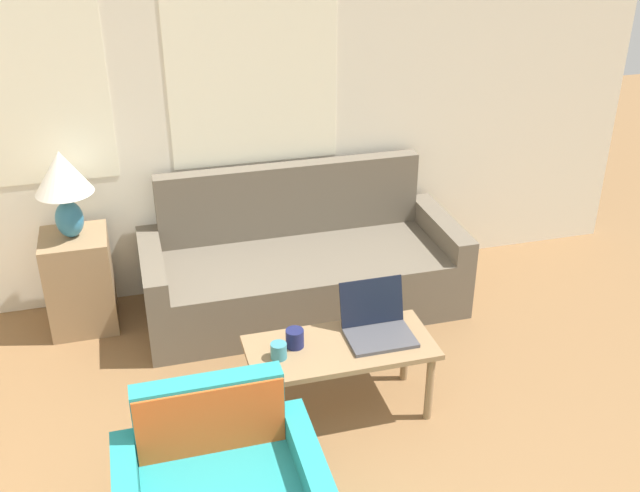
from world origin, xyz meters
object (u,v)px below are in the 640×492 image
Objects in this scene: table_lamp at (63,181)px; coffee_table at (340,354)px; cup_yellow at (295,338)px; laptop at (377,324)px; couch at (301,269)px; cup_navy at (279,351)px.

table_lamp is 1.96m from coffee_table.
cup_yellow is (1.11, -1.23, -0.52)m from table_lamp.
coffee_table is 2.81× the size of laptop.
couch reaches higher than cup_yellow.
table_lamp is 2.06m from laptop.
couch is at bearing 70.80° from cup_navy.
laptop is at bearing -38.04° from table_lamp.
couch is at bearing 86.30° from coffee_table.
cup_navy is (-0.34, -0.02, 0.10)m from coffee_table.
table_lamp is at bearing 175.18° from couch.
cup_yellow reaches higher than cup_navy.
laptop is (0.15, -1.11, 0.23)m from couch.
table_lamp is 1.73m from cup_navy.
coffee_table is at bearing -13.20° from cup_yellow.
coffee_table is at bearing -93.70° from couch.
laptop reaches higher than coffee_table.
laptop is at bearing 13.62° from coffee_table.
laptop is (1.57, -1.23, -0.51)m from table_lamp.
coffee_table is at bearing 3.82° from cup_navy.
coffee_table is at bearing -43.52° from table_lamp.
couch is at bearing 97.47° from laptop.
cup_navy is at bearing -176.18° from coffee_table.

